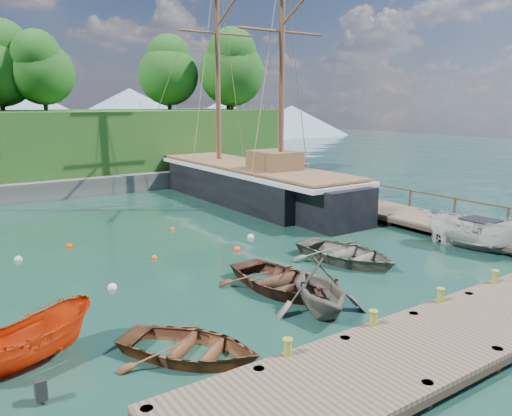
{
  "coord_description": "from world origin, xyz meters",
  "views": [
    {
      "loc": [
        -10.94,
        -13.95,
        6.7
      ],
      "look_at": [
        1.45,
        4.31,
        2.0
      ],
      "focal_mm": 35.0,
      "sensor_mm": 36.0,
      "label": 1
    }
  ],
  "objects_px": {
    "rowboat_0": "(190,357)",
    "rowboat_2": "(279,289)",
    "cabin_boat_white": "(478,250)",
    "rowboat_3": "(346,262)",
    "rowboat_1": "(319,310)",
    "motorboat_orange": "(30,365)",
    "schooner": "(247,185)"
  },
  "relations": [
    {
      "from": "rowboat_0",
      "to": "rowboat_3",
      "type": "distance_m",
      "value": 9.93
    },
    {
      "from": "rowboat_3",
      "to": "cabin_boat_white",
      "type": "xyz_separation_m",
      "value": [
        6.3,
        -2.14,
        0.0
      ]
    },
    {
      "from": "rowboat_3",
      "to": "motorboat_orange",
      "type": "height_order",
      "value": "motorboat_orange"
    },
    {
      "from": "schooner",
      "to": "rowboat_0",
      "type": "bearing_deg",
      "value": -127.33
    },
    {
      "from": "rowboat_1",
      "to": "schooner",
      "type": "distance_m",
      "value": 18.76
    },
    {
      "from": "motorboat_orange",
      "to": "schooner",
      "type": "bearing_deg",
      "value": -67.31
    },
    {
      "from": "rowboat_2",
      "to": "motorboat_orange",
      "type": "bearing_deg",
      "value": -177.67
    },
    {
      "from": "rowboat_3",
      "to": "rowboat_1",
      "type": "bearing_deg",
      "value": -153.46
    },
    {
      "from": "rowboat_2",
      "to": "schooner",
      "type": "distance_m",
      "value": 16.77
    },
    {
      "from": "rowboat_0",
      "to": "rowboat_3",
      "type": "height_order",
      "value": "rowboat_3"
    },
    {
      "from": "rowboat_0",
      "to": "rowboat_2",
      "type": "relative_size",
      "value": 0.86
    },
    {
      "from": "rowboat_1",
      "to": "cabin_boat_white",
      "type": "distance_m",
      "value": 10.69
    },
    {
      "from": "rowboat_2",
      "to": "rowboat_3",
      "type": "xyz_separation_m",
      "value": [
        4.33,
        0.97,
        0.0
      ]
    },
    {
      "from": "rowboat_1",
      "to": "rowboat_2",
      "type": "bearing_deg",
      "value": 110.61
    },
    {
      "from": "schooner",
      "to": "rowboat_1",
      "type": "bearing_deg",
      "value": -116.0
    },
    {
      "from": "rowboat_3",
      "to": "schooner",
      "type": "height_order",
      "value": "schooner"
    },
    {
      "from": "rowboat_2",
      "to": "motorboat_orange",
      "type": "distance_m",
      "value": 8.58
    },
    {
      "from": "rowboat_2",
      "to": "cabin_boat_white",
      "type": "relative_size",
      "value": 0.93
    },
    {
      "from": "rowboat_1",
      "to": "cabin_boat_white",
      "type": "bearing_deg",
      "value": 26.76
    },
    {
      "from": "rowboat_2",
      "to": "rowboat_0",
      "type": "bearing_deg",
      "value": -153.87
    },
    {
      "from": "rowboat_0",
      "to": "motorboat_orange",
      "type": "bearing_deg",
      "value": 114.2
    },
    {
      "from": "schooner",
      "to": "rowboat_2",
      "type": "bearing_deg",
      "value": -119.32
    },
    {
      "from": "rowboat_0",
      "to": "schooner",
      "type": "xyz_separation_m",
      "value": [
        13.12,
        17.22,
        1.09
      ]
    },
    {
      "from": "rowboat_2",
      "to": "rowboat_3",
      "type": "bearing_deg",
      "value": 10.69
    },
    {
      "from": "motorboat_orange",
      "to": "schooner",
      "type": "xyz_separation_m",
      "value": [
        16.74,
        15.22,
        1.09
      ]
    },
    {
      "from": "rowboat_0",
      "to": "rowboat_2",
      "type": "xyz_separation_m",
      "value": [
        4.93,
        2.62,
        0.0
      ]
    },
    {
      "from": "rowboat_0",
      "to": "motorboat_orange",
      "type": "distance_m",
      "value": 4.14
    },
    {
      "from": "rowboat_0",
      "to": "rowboat_2",
      "type": "bearing_deg",
      "value": -8.99
    },
    {
      "from": "motorboat_orange",
      "to": "schooner",
      "type": "height_order",
      "value": "schooner"
    },
    {
      "from": "rowboat_0",
      "to": "cabin_boat_white",
      "type": "bearing_deg",
      "value": -31.67
    },
    {
      "from": "rowboat_0",
      "to": "rowboat_1",
      "type": "bearing_deg",
      "value": -32.61
    },
    {
      "from": "rowboat_0",
      "to": "cabin_boat_white",
      "type": "distance_m",
      "value": 15.62
    }
  ]
}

